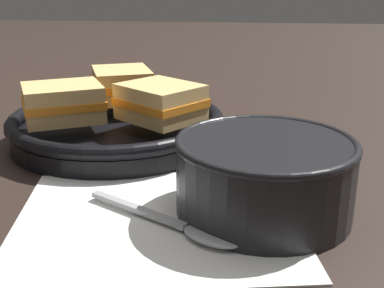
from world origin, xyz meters
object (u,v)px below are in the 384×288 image
sandwich_near_left (161,102)px  skillet (117,127)px  soup_bowl (265,172)px  spoon (189,228)px  sandwich_far_left (63,102)px  sandwich_near_right (122,84)px

sandwich_near_left → skillet: bearing=157.5°
soup_bowl → spoon: (-0.07, -0.05, -0.03)m
spoon → soup_bowl: bearing=69.4°
spoon → sandwich_far_left: 0.28m
sandwich_near_right → spoon: bearing=-66.4°
spoon → sandwich_near_left: 0.23m
spoon → skillet: bearing=147.6°
sandwich_near_left → sandwich_near_right: (-0.08, 0.10, 0.00)m
soup_bowl → skillet: bearing=135.4°
spoon → sandwich_far_left: sandwich_far_left is taller
sandwich_near_right → sandwich_far_left: bearing=-112.5°
spoon → sandwich_near_right: (-0.14, 0.32, 0.06)m
sandwich_near_left → sandwich_near_right: 0.12m
skillet → sandwich_near_left: bearing=-22.5°
sandwich_near_left → sandwich_near_right: same height
soup_bowl → spoon: bearing=-140.4°
skillet → soup_bowl: bearing=-44.6°
soup_bowl → skillet: size_ratio=0.58×
soup_bowl → spoon: soup_bowl is taller
sandwich_near_left → sandwich_near_right: bearing=127.5°
sandwich_near_right → sandwich_near_left: bearing=-52.5°
soup_bowl → spoon: 0.09m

